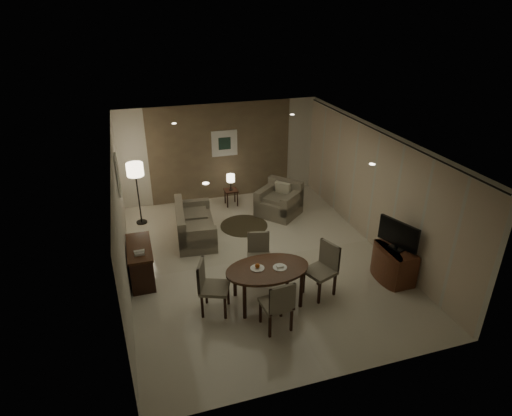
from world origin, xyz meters
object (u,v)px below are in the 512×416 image
object	(u,v)px
chair_left	(215,287)
armchair	(279,199)
chair_right	(320,271)
side_table	(231,197)
dining_table	(267,285)
sofa	(195,222)
chair_far	(259,258)
console_desk	(141,263)
chair_near	(276,303)
floor_lamp	(138,194)
tv_cabinet	(394,263)

from	to	relation	value
chair_left	armchair	xyz separation A→B (m)	(2.43, 3.36, -0.07)
chair_right	side_table	xyz separation A→B (m)	(-0.63, 4.40, -0.30)
dining_table	sofa	world-z (taller)	sofa
chair_far	armchair	size ratio (longest dim) A/B	0.97
console_desk	chair_near	distance (m)	3.03
chair_left	armchair	size ratio (longest dim) A/B	1.04
chair_near	chair_left	distance (m)	1.16
side_table	floor_lamp	bearing A→B (deg)	-171.65
chair_right	floor_lamp	size ratio (longest dim) A/B	0.65
chair_right	floor_lamp	xyz separation A→B (m)	(-3.09, 4.04, 0.28)
tv_cabinet	dining_table	size ratio (longest dim) A/B	0.58
console_desk	dining_table	bearing A→B (deg)	-33.34
side_table	dining_table	bearing A→B (deg)	-95.19
tv_cabinet	chair_right	xyz separation A→B (m)	(-1.67, -0.03, 0.17)
armchair	tv_cabinet	bearing A→B (deg)	-20.61
chair_far	tv_cabinet	bearing A→B (deg)	-2.79
chair_far	armchair	xyz separation A→B (m)	(1.37, 2.62, -0.04)
console_desk	tv_cabinet	size ratio (longest dim) A/B	1.33
tv_cabinet	chair_right	bearing A→B (deg)	-178.92
chair_far	floor_lamp	size ratio (longest dim) A/B	0.59
console_desk	chair_far	distance (m)	2.38
sofa	armchair	size ratio (longest dim) A/B	1.73
chair_left	armchair	world-z (taller)	chair_left
chair_left	side_table	xyz separation A→B (m)	(1.38, 4.31, -0.29)
tv_cabinet	side_table	xyz separation A→B (m)	(-2.30, 4.37, -0.13)
chair_near	chair_far	distance (m)	1.47
chair_left	armchair	bearing A→B (deg)	-14.71
sofa	console_desk	bearing A→B (deg)	140.54
chair_near	floor_lamp	distance (m)	5.08
dining_table	side_table	bearing A→B (deg)	84.81
dining_table	armchair	xyz separation A→B (m)	(1.44, 3.37, 0.07)
dining_table	chair_near	xyz separation A→B (m)	(-0.09, -0.71, 0.14)
tv_cabinet	console_desk	bearing A→B (deg)	162.95
dining_table	chair_right	distance (m)	1.03
console_desk	chair_right	bearing A→B (deg)	-25.43
tv_cabinet	chair_near	bearing A→B (deg)	-166.61
floor_lamp	tv_cabinet	bearing A→B (deg)	-40.15
console_desk	side_table	distance (m)	3.87
sofa	chair_right	bearing A→B (deg)	-141.82
floor_lamp	side_table	bearing A→B (deg)	8.35
chair_near	sofa	world-z (taller)	chair_near
chair_near	sofa	xyz separation A→B (m)	(-0.78, 3.52, -0.10)
chair_left	sofa	xyz separation A→B (m)	(0.12, 2.79, -0.11)
armchair	floor_lamp	bearing A→B (deg)	-140.10
chair_left	sofa	size ratio (longest dim) A/B	0.60
chair_far	dining_table	bearing A→B (deg)	-81.23
console_desk	chair_left	world-z (taller)	chair_left
chair_right	floor_lamp	distance (m)	5.09
tv_cabinet	armchair	world-z (taller)	armchair
chair_near	side_table	distance (m)	5.06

